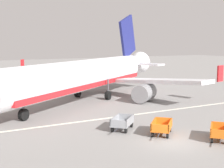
# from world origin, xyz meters

# --- Properties ---
(ground_plane) EXTENTS (220.00, 220.00, 0.00)m
(ground_plane) POSITION_xyz_m (0.00, 0.00, 0.00)
(ground_plane) COLOR gray
(apron_stripe) EXTENTS (120.00, 0.36, 0.01)m
(apron_stripe) POSITION_xyz_m (0.00, 8.80, 0.01)
(apron_stripe) COLOR silver
(apron_stripe) RESTS_ON ground
(airplane) EXTENTS (32.80, 28.40, 11.34)m
(airplane) POSITION_xyz_m (1.82, 18.35, 3.05)
(airplane) COLOR silver
(airplane) RESTS_ON ground
(baggage_cart_second_in_row) EXTENTS (3.13, 2.93, 1.07)m
(baggage_cart_second_in_row) POSITION_xyz_m (3.39, -1.36, 0.60)
(baggage_cart_second_in_row) COLOR orange
(baggage_cart_second_in_row) RESTS_ON ground
(baggage_cart_third_in_row) EXTENTS (3.04, 3.02, 1.07)m
(baggage_cart_third_in_row) POSITION_xyz_m (0.56, 1.95, 0.60)
(baggage_cart_third_in_row) COLOR orange
(baggage_cart_third_in_row) RESTS_ON ground
(baggage_cart_fourth_in_row) EXTENTS (3.10, 2.97, 1.07)m
(baggage_cart_fourth_in_row) POSITION_xyz_m (-1.40, 4.64, 0.60)
(baggage_cart_fourth_in_row) COLOR gray
(baggage_cart_fourth_in_row) RESTS_ON ground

